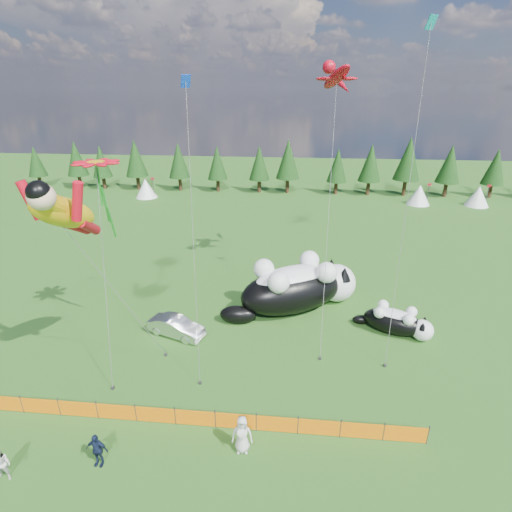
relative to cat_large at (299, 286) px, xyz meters
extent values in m
plane|color=#0C3309|center=(-4.98, -8.95, -1.89)|extent=(160.00, 160.00, 0.00)
cylinder|color=#262626|center=(-13.98, -11.95, -1.34)|extent=(0.06, 0.06, 1.10)
cylinder|color=#262626|center=(-11.98, -11.95, -1.34)|extent=(0.06, 0.06, 1.10)
cylinder|color=#262626|center=(-9.98, -11.95, -1.34)|extent=(0.06, 0.06, 1.10)
cylinder|color=#262626|center=(-7.98, -11.95, -1.34)|extent=(0.06, 0.06, 1.10)
cylinder|color=#262626|center=(-5.98, -11.95, -1.34)|extent=(0.06, 0.06, 1.10)
cylinder|color=#262626|center=(-3.98, -11.95, -1.34)|extent=(0.06, 0.06, 1.10)
cylinder|color=#262626|center=(-1.98, -11.95, -1.34)|extent=(0.06, 0.06, 1.10)
cylinder|color=#262626|center=(0.02, -11.95, -1.34)|extent=(0.06, 0.06, 1.10)
cylinder|color=#262626|center=(2.02, -11.95, -1.34)|extent=(0.06, 0.06, 1.10)
cylinder|color=#262626|center=(4.02, -11.95, -1.34)|extent=(0.06, 0.06, 1.10)
cylinder|color=#262626|center=(6.02, -11.95, -1.34)|extent=(0.06, 0.06, 1.10)
cube|color=orange|center=(-14.98, -11.95, -1.39)|extent=(2.00, 0.04, 0.90)
cube|color=orange|center=(-12.98, -11.95, -1.39)|extent=(2.00, 0.04, 0.90)
cube|color=orange|center=(-10.98, -11.95, -1.39)|extent=(2.00, 0.04, 0.90)
cube|color=orange|center=(-8.98, -11.95, -1.39)|extent=(2.00, 0.04, 0.90)
cube|color=orange|center=(-6.98, -11.95, -1.39)|extent=(2.00, 0.04, 0.90)
cube|color=orange|center=(-4.98, -11.95, -1.39)|extent=(2.00, 0.04, 0.90)
cube|color=orange|center=(-2.98, -11.95, -1.39)|extent=(2.00, 0.04, 0.90)
cube|color=orange|center=(-0.98, -11.95, -1.39)|extent=(2.00, 0.04, 0.90)
cube|color=orange|center=(1.02, -11.95, -1.39)|extent=(2.00, 0.04, 0.90)
cube|color=orange|center=(3.02, -11.95, -1.39)|extent=(2.00, 0.04, 0.90)
cube|color=orange|center=(5.02, -11.95, -1.39)|extent=(2.00, 0.04, 0.90)
ellipsoid|color=black|center=(-0.41, -0.23, -0.24)|extent=(9.05, 7.40, 3.29)
ellipsoid|color=white|center=(-0.41, -0.23, 0.58)|extent=(6.76, 5.45, 2.01)
sphere|color=white|center=(2.93, 1.66, -0.42)|extent=(2.93, 2.93, 2.93)
sphere|color=#ED5C86|center=(4.01, 2.27, -0.42)|extent=(0.41, 0.41, 0.41)
ellipsoid|color=black|center=(-4.23, -2.40, -1.25)|extent=(2.86, 2.38, 1.28)
cone|color=black|center=(3.36, 0.90, 0.75)|extent=(1.02, 1.02, 1.02)
cone|color=black|center=(2.49, 2.42, 0.75)|extent=(1.02, 1.02, 1.02)
sphere|color=white|center=(0.75, 1.79, 1.32)|extent=(1.54, 1.54, 1.54)
sphere|color=white|center=(1.92, -0.28, 1.32)|extent=(1.54, 1.54, 1.54)
sphere|color=white|center=(-2.59, -0.10, 1.32)|extent=(1.54, 1.54, 1.54)
sphere|color=white|center=(-1.42, -2.17, 1.32)|extent=(1.54, 1.54, 1.54)
ellipsoid|color=black|center=(6.42, -2.54, -1.09)|extent=(4.41, 3.29, 1.60)
ellipsoid|color=white|center=(6.42, -2.54, -0.69)|extent=(3.30, 2.42, 0.98)
sphere|color=white|center=(8.13, -3.27, -1.17)|extent=(1.42, 1.42, 1.42)
sphere|color=#ED5C86|center=(8.69, -3.51, -1.17)|extent=(0.20, 0.20, 0.20)
ellipsoid|color=black|center=(4.45, -1.70, -1.57)|extent=(1.39, 1.06, 0.62)
cone|color=black|center=(7.96, -3.67, -0.61)|extent=(0.50, 0.50, 0.50)
cone|color=black|center=(8.30, -2.88, -0.61)|extent=(0.50, 0.50, 0.50)
sphere|color=white|center=(7.54, -2.39, -0.33)|extent=(0.75, 0.75, 0.75)
sphere|color=white|center=(7.09, -3.45, -0.33)|extent=(0.75, 0.75, 0.75)
sphere|color=white|center=(5.83, -1.66, -0.33)|extent=(0.75, 0.75, 0.75)
sphere|color=white|center=(5.37, -2.72, -0.33)|extent=(0.75, 0.75, 0.75)
imported|color=silver|center=(-8.12, -4.37, -1.24)|extent=(4.17, 2.58, 1.30)
imported|color=silver|center=(-12.35, -15.62, -1.06)|extent=(0.86, 0.58, 1.66)
imported|color=#141D37|center=(-8.71, -14.49, -1.04)|extent=(1.01, 0.55, 1.69)
imported|color=silver|center=(-2.50, -13.14, -0.92)|extent=(0.98, 0.68, 1.93)
cylinder|color=#595959|center=(-9.67, -8.14, 3.23)|extent=(0.03, 0.03, 10.79)
cube|color=#262626|center=(-8.17, -6.65, -1.81)|extent=(0.15, 0.15, 0.16)
cylinder|color=#595959|center=(1.71, -0.69, 6.23)|extent=(0.03, 0.03, 19.20)
cube|color=#262626|center=(1.38, -6.05, -1.81)|extent=(0.15, 0.15, 0.16)
cylinder|color=#595959|center=(-10.78, -7.64, 4.00)|extent=(0.03, 0.03, 12.35)
cube|color=#262626|center=(-10.17, -9.84, -1.81)|extent=(0.15, 0.15, 0.16)
cube|color=#177F1B|center=(-11.40, -5.44, 7.35)|extent=(0.19, 0.19, 4.21)
cylinder|color=#595959|center=(-5.90, -6.78, 6.04)|extent=(0.03, 0.03, 16.18)
cube|color=#262626|center=(-5.45, -8.96, -1.81)|extent=(0.15, 0.15, 0.16)
cylinder|color=#595959|center=(5.88, -3.44, 7.54)|extent=(0.03, 0.03, 19.50)
cube|color=#262626|center=(5.21, -6.37, -1.81)|extent=(0.15, 0.15, 0.16)
camera|label=1|loc=(-0.55, -26.45, 13.50)|focal=28.00mm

